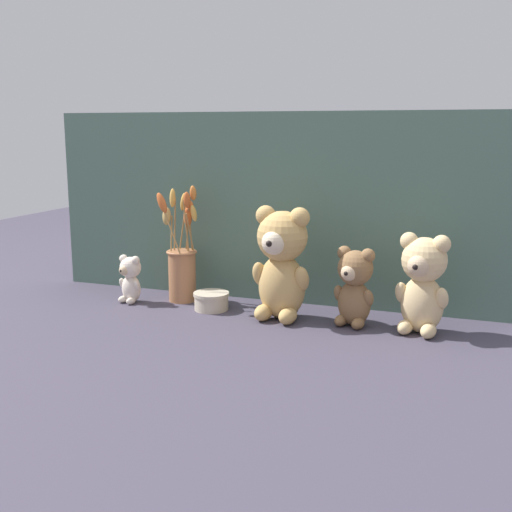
{
  "coord_description": "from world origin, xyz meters",
  "views": [
    {
      "loc": [
        0.6,
        -1.62,
        0.51
      ],
      "look_at": [
        0.0,
        0.02,
        0.16
      ],
      "focal_mm": 45.0,
      "sensor_mm": 36.0,
      "label": 1
    }
  ],
  "objects_px": {
    "teddy_bear_small": "(355,285)",
    "flower_vase": "(182,263)",
    "teddy_bear_medium": "(423,282)",
    "teddy_bear_large": "(281,261)",
    "teddy_bear_tiny": "(130,278)",
    "decorative_tin_tall": "(211,301)"
  },
  "relations": [
    {
      "from": "teddy_bear_small",
      "to": "flower_vase",
      "type": "height_order",
      "value": "flower_vase"
    },
    {
      "from": "teddy_bear_medium",
      "to": "teddy_bear_small",
      "type": "relative_size",
      "value": 1.22
    },
    {
      "from": "teddy_bear_small",
      "to": "flower_vase",
      "type": "relative_size",
      "value": 0.6
    },
    {
      "from": "teddy_bear_large",
      "to": "teddy_bear_small",
      "type": "height_order",
      "value": "teddy_bear_large"
    },
    {
      "from": "teddy_bear_large",
      "to": "flower_vase",
      "type": "relative_size",
      "value": 0.88
    },
    {
      "from": "teddy_bear_tiny",
      "to": "flower_vase",
      "type": "xyz_separation_m",
      "value": [
        0.14,
        0.07,
        0.04
      ]
    },
    {
      "from": "teddy_bear_large",
      "to": "teddy_bear_medium",
      "type": "bearing_deg",
      "value": 0.55
    },
    {
      "from": "flower_vase",
      "to": "decorative_tin_tall",
      "type": "relative_size",
      "value": 3.41
    },
    {
      "from": "teddy_bear_large",
      "to": "flower_vase",
      "type": "height_order",
      "value": "flower_vase"
    },
    {
      "from": "teddy_bear_medium",
      "to": "teddy_bear_small",
      "type": "distance_m",
      "value": 0.17
    },
    {
      "from": "flower_vase",
      "to": "teddy_bear_medium",
      "type": "bearing_deg",
      "value": -5.87
    },
    {
      "from": "teddy_bear_small",
      "to": "flower_vase",
      "type": "distance_m",
      "value": 0.54
    },
    {
      "from": "teddy_bear_tiny",
      "to": "decorative_tin_tall",
      "type": "distance_m",
      "value": 0.26
    },
    {
      "from": "teddy_bear_medium",
      "to": "flower_vase",
      "type": "bearing_deg",
      "value": 174.13
    },
    {
      "from": "flower_vase",
      "to": "decorative_tin_tall",
      "type": "height_order",
      "value": "flower_vase"
    },
    {
      "from": "teddy_bear_tiny",
      "to": "teddy_bear_large",
      "type": "bearing_deg",
      "value": -0.79
    },
    {
      "from": "teddy_bear_tiny",
      "to": "flower_vase",
      "type": "relative_size",
      "value": 0.41
    },
    {
      "from": "teddy_bear_medium",
      "to": "teddy_bear_tiny",
      "type": "bearing_deg",
      "value": 179.8
    },
    {
      "from": "teddy_bear_tiny",
      "to": "flower_vase",
      "type": "distance_m",
      "value": 0.16
    },
    {
      "from": "teddy_bear_large",
      "to": "teddy_bear_small",
      "type": "bearing_deg",
      "value": 2.84
    },
    {
      "from": "decorative_tin_tall",
      "to": "teddy_bear_tiny",
      "type": "bearing_deg",
      "value": -177.58
    },
    {
      "from": "teddy_bear_small",
      "to": "teddy_bear_tiny",
      "type": "height_order",
      "value": "teddy_bear_small"
    }
  ]
}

